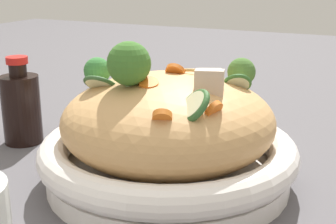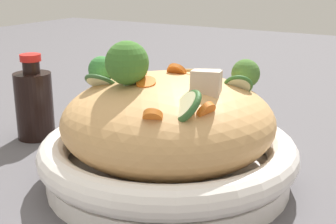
{
  "view_description": "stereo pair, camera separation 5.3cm",
  "coord_description": "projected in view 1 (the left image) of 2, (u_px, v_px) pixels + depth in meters",
  "views": [
    {
      "loc": [
        -0.5,
        -0.24,
        0.26
      ],
      "look_at": [
        0.0,
        0.0,
        0.09
      ],
      "focal_mm": 50.81,
      "sensor_mm": 36.0,
      "label": 1
    },
    {
      "loc": [
        -0.48,
        -0.29,
        0.26
      ],
      "look_at": [
        0.0,
        0.0,
        0.09
      ],
      "focal_mm": 50.81,
      "sensor_mm": 36.0,
      "label": 2
    }
  ],
  "objects": [
    {
      "name": "soy_sauce_bottle",
      "position": [
        21.0,
        107.0,
        0.73
      ],
      "size": [
        0.06,
        0.06,
        0.14
      ],
      "color": "black",
      "rests_on": "ground_plane"
    },
    {
      "name": "ground_plane",
      "position": [
        168.0,
        181.0,
        0.61
      ],
      "size": [
        3.0,
        3.0,
        0.0
      ],
      "primitive_type": "plane",
      "color": "#504D51"
    },
    {
      "name": "noodle_heap",
      "position": [
        168.0,
        121.0,
        0.59
      ],
      "size": [
        0.26,
        0.26,
        0.12
      ],
      "color": "tan",
      "rests_on": "serving_bowl"
    },
    {
      "name": "serving_bowl",
      "position": [
        168.0,
        158.0,
        0.6
      ],
      "size": [
        0.32,
        0.32,
        0.06
      ],
      "color": "white",
      "rests_on": "ground_plane"
    },
    {
      "name": "chicken_chunks",
      "position": [
        209.0,
        82.0,
        0.54
      ],
      "size": [
        0.05,
        0.04,
        0.03
      ],
      "color": "beige",
      "rests_on": "serving_bowl"
    },
    {
      "name": "carrot_coins",
      "position": [
        166.0,
        89.0,
        0.54
      ],
      "size": [
        0.14,
        0.14,
        0.04
      ],
      "color": "orange",
      "rests_on": "serving_bowl"
    },
    {
      "name": "zucchini_slices",
      "position": [
        170.0,
        93.0,
        0.54
      ],
      "size": [
        0.15,
        0.19,
        0.04
      ],
      "color": "beige",
      "rests_on": "serving_bowl"
    },
    {
      "name": "broccoli_florets",
      "position": [
        149.0,
        68.0,
        0.57
      ],
      "size": [
        0.19,
        0.22,
        0.08
      ],
      "color": "#8FAB6D",
      "rests_on": "serving_bowl"
    }
  ]
}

